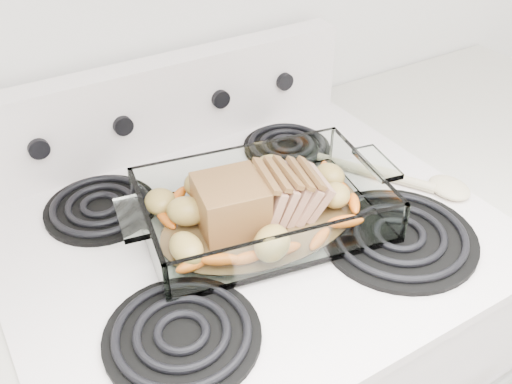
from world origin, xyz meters
TOP-DOWN VIEW (x-y plane):
  - counter_right at (0.67, 1.66)m, footprint 0.58×0.68m
  - baking_dish at (0.02, 1.64)m, footprint 0.38×0.25m
  - pork_roast at (0.00, 1.64)m, footprint 0.21×0.10m
  - roast_vegetables at (0.02, 1.67)m, footprint 0.36×0.20m
  - wooden_spoon at (0.32, 1.59)m, footprint 0.18×0.25m

SIDE VIEW (x-z plane):
  - counter_right at x=0.67m, z-range 0.00..0.93m
  - wooden_spoon at x=0.32m, z-range 0.93..0.96m
  - baking_dish at x=0.02m, z-range 0.93..1.00m
  - roast_vegetables at x=0.02m, z-range 0.95..0.99m
  - pork_roast at x=0.00m, z-range 0.95..1.03m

